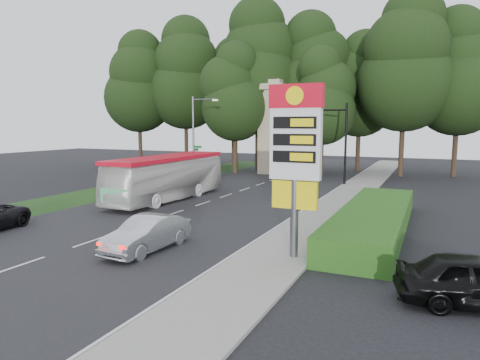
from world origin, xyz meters
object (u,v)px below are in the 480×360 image
at_px(sedan_silver, 147,234).
at_px(parked_car_black, 480,281).
at_px(streetlight_signs, 195,134).
at_px(transit_bus, 168,178).
at_px(monument, 273,127).
at_px(traffic_signal_mast, 331,132).
at_px(gas_station_pylon, 295,147).

relative_size(sedan_silver, parked_car_black, 0.95).
bearing_deg(streetlight_signs, transit_bus, -69.68).
bearing_deg(sedan_silver, transit_bus, 122.48).
xyz_separation_m(monument, sedan_silver, (5.19, -29.47, -4.37)).
height_order(traffic_signal_mast, sedan_silver, traffic_signal_mast).
height_order(gas_station_pylon, monument, monument).
bearing_deg(monument, parked_car_black, -59.83).
xyz_separation_m(gas_station_pylon, parked_car_black, (6.30, -2.10, -3.65)).
bearing_deg(streetlight_signs, gas_station_pylon, -51.04).
bearing_deg(traffic_signal_mast, sedan_silver, -96.05).
bearing_deg(monument, traffic_signal_mast, -38.00).
bearing_deg(gas_station_pylon, streetlight_signs, 128.96).
distance_m(traffic_signal_mast, sedan_silver, 23.93).
bearing_deg(gas_station_pylon, sedan_silver, -166.27).
xyz_separation_m(transit_bus, sedan_silver, (6.22, -10.79, -0.83)).
bearing_deg(streetlight_signs, monument, 58.03).
bearing_deg(monument, transit_bus, -93.15).
xyz_separation_m(gas_station_pylon, transit_bus, (-12.23, 9.32, -2.88)).
distance_m(transit_bus, parked_car_black, 21.78).
xyz_separation_m(gas_station_pylon, traffic_signal_mast, (-3.52, 22.00, 0.22)).
distance_m(monument, parked_car_black, 35.08).
xyz_separation_m(monument, transit_bus, (-1.03, -18.69, -3.54)).
distance_m(transit_bus, sedan_silver, 12.48).
height_order(traffic_signal_mast, parked_car_black, traffic_signal_mast).
height_order(monument, sedan_silver, monument).
relative_size(gas_station_pylon, traffic_signal_mast, 0.95).
bearing_deg(transit_bus, parked_car_black, -29.97).
distance_m(gas_station_pylon, monument, 30.17).
bearing_deg(transit_bus, streetlight_signs, 111.98).
bearing_deg(streetlight_signs, parked_car_black, -44.52).
relative_size(streetlight_signs, parked_car_black, 1.71).
bearing_deg(gas_station_pylon, traffic_signal_mast, 99.09).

